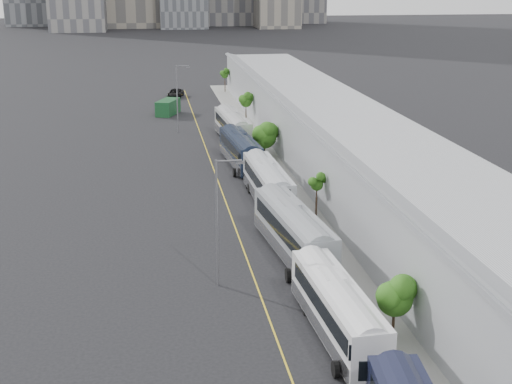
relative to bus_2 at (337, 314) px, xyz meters
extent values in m
cube|color=gray|center=(6.76, 21.26, -1.49)|extent=(10.00, 170.00, 0.12)
cube|color=gold|center=(-3.74, 21.26, -1.54)|extent=(0.12, 160.00, 0.02)
cube|color=gray|center=(10.76, 21.26, 1.85)|extent=(12.00, 160.00, 6.80)
cube|color=gray|center=(10.76, 21.26, 4.30)|extent=(12.45, 160.40, 2.57)
cube|color=gray|center=(4.86, 21.26, 5.45)|extent=(0.30, 160.00, 0.40)
cube|color=white|center=(0.00, 0.02, 0.31)|extent=(3.15, 12.71, 3.05)
cube|color=black|center=(0.00, -0.17, 0.86)|extent=(3.14, 11.20, 1.04)
cube|color=silver|center=(0.00, 0.02, -0.67)|extent=(3.18, 12.46, 0.98)
cube|color=white|center=(0.00, 1.48, 1.98)|extent=(1.37, 2.19, 0.29)
cube|color=gray|center=(0.02, 13.60, 0.51)|extent=(4.17, 14.16, 3.38)
cube|color=black|center=(0.02, 13.39, 1.12)|extent=(4.06, 12.50, 1.15)
cube|color=silver|center=(0.02, 13.60, -0.57)|extent=(4.18, 13.89, 1.08)
cube|color=gray|center=(0.02, 15.21, 2.36)|extent=(1.62, 2.49, 0.32)
cube|color=silver|center=(0.36, 27.80, 0.42)|extent=(3.05, 13.38, 3.23)
cube|color=black|center=(0.36, 27.60, 1.00)|extent=(3.06, 11.79, 1.10)
cube|color=silver|center=(0.36, 27.80, -0.61)|extent=(3.08, 13.12, 1.03)
cube|color=silver|center=(0.36, 29.34, 2.18)|extent=(1.40, 2.29, 0.31)
cube|color=black|center=(-0.45, 42.27, 0.36)|extent=(3.56, 13.09, 3.13)
cube|color=black|center=(-0.45, 42.07, 0.92)|extent=(3.50, 11.54, 1.07)
cube|color=silver|center=(-0.45, 42.27, -0.64)|extent=(3.58, 12.83, 1.00)
cube|color=black|center=(-0.45, 43.76, 2.08)|extent=(1.45, 2.28, 0.30)
cube|color=silver|center=(0.23, 55.34, 0.45)|extent=(3.55, 13.65, 3.27)
cube|color=black|center=(0.23, 55.13, 1.03)|extent=(3.51, 12.04, 1.11)
cube|color=silver|center=(0.23, 55.34, -0.60)|extent=(3.58, 13.38, 1.05)
cube|color=silver|center=(0.23, 56.90, 2.24)|extent=(1.49, 2.37, 0.31)
cylinder|color=black|center=(3.44, -0.62, -0.11)|extent=(0.18, 0.18, 2.88)
sphere|color=#1A5914|center=(3.44, -0.62, 1.43)|extent=(2.24, 2.24, 2.24)
cylinder|color=black|center=(3.97, 22.23, 0.24)|extent=(0.18, 0.18, 3.59)
sphere|color=#1A5914|center=(3.97, 22.23, 1.91)|extent=(1.17, 1.17, 1.17)
cylinder|color=black|center=(3.07, 46.04, -0.13)|extent=(0.18, 0.18, 2.84)
sphere|color=#1A5914|center=(3.07, 46.04, 1.50)|extent=(2.98, 2.98, 2.98)
cylinder|color=black|center=(3.66, 66.91, 0.33)|extent=(0.18, 0.18, 3.76)
sphere|color=#1A5914|center=(3.66, 66.91, 2.16)|extent=(1.80, 1.80, 1.80)
cylinder|color=black|center=(3.87, 97.65, 0.29)|extent=(0.18, 0.18, 3.69)
sphere|color=#1A5914|center=(3.87, 97.65, 2.04)|extent=(1.37, 1.37, 1.37)
cylinder|color=#59595E|center=(-6.52, 8.79, 3.15)|extent=(0.18, 0.18, 9.40)
cylinder|color=#59595E|center=(-5.62, 8.79, 7.75)|extent=(1.80, 0.14, 0.14)
cube|color=#59595E|center=(-4.82, 8.79, 7.60)|extent=(0.50, 0.22, 0.18)
cylinder|color=#59595E|center=(-6.83, 62.38, 3.21)|extent=(0.18, 0.18, 9.52)
cylinder|color=#59595E|center=(-5.93, 62.38, 7.87)|extent=(1.80, 0.14, 0.14)
cube|color=#59595E|center=(-5.13, 62.38, 7.72)|extent=(0.50, 0.22, 0.18)
cube|color=#123C1D|center=(-7.77, 76.36, -0.36)|extent=(4.31, 6.19, 2.38)
imported|color=black|center=(-5.84, 93.47, -0.80)|extent=(3.56, 5.82, 1.51)
camera|label=1|loc=(-10.99, -38.64, 20.00)|focal=50.00mm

